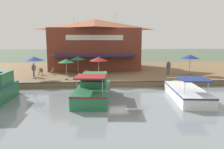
{
  "coord_description": "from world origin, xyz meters",
  "views": [
    {
      "loc": [
        22.09,
        -1.93,
        4.86
      ],
      "look_at": [
        -1.0,
        -0.33,
        1.3
      ],
      "focal_mm": 35.0,
      "sensor_mm": 36.0,
      "label": 1
    }
  ],
  "objects_px": {
    "waterfront_restaurant": "(95,43)",
    "patio_umbrella_near_quay_edge": "(190,57)",
    "motorboat_mid_row": "(94,89)",
    "motorboat_second_along": "(184,91)",
    "cafe_chair_beside_entrance": "(86,73)",
    "person_mid_patio": "(34,68)",
    "patio_umbrella_mid_patio_left": "(34,59)",
    "person_near_entrance": "(168,66)",
    "cafe_chair_far_corner_seat": "(53,71)",
    "patio_umbrella_by_entrance": "(78,58)",
    "cafe_chair_under_first_umbrella": "(41,71)",
    "patio_umbrella_back_row": "(66,61)",
    "patio_umbrella_mid_patio_right": "(99,59)",
    "tree_behind_restaurant": "(83,41)"
  },
  "relations": [
    {
      "from": "patio_umbrella_back_row",
      "to": "motorboat_second_along",
      "type": "height_order",
      "value": "patio_umbrella_back_row"
    },
    {
      "from": "patio_umbrella_back_row",
      "to": "cafe_chair_under_first_umbrella",
      "type": "distance_m",
      "value": 5.43
    },
    {
      "from": "cafe_chair_beside_entrance",
      "to": "waterfront_restaurant",
      "type": "bearing_deg",
      "value": 173.99
    },
    {
      "from": "cafe_chair_far_corner_seat",
      "to": "cafe_chair_beside_entrance",
      "type": "relative_size",
      "value": 1.0
    },
    {
      "from": "patio_umbrella_by_entrance",
      "to": "cafe_chair_beside_entrance",
      "type": "height_order",
      "value": "patio_umbrella_by_entrance"
    },
    {
      "from": "patio_umbrella_near_quay_edge",
      "to": "patio_umbrella_mid_patio_left",
      "type": "height_order",
      "value": "patio_umbrella_near_quay_edge"
    },
    {
      "from": "person_mid_patio",
      "to": "tree_behind_restaurant",
      "type": "height_order",
      "value": "tree_behind_restaurant"
    },
    {
      "from": "motorboat_second_along",
      "to": "tree_behind_restaurant",
      "type": "xyz_separation_m",
      "value": [
        -19.26,
        -9.86,
        4.24
      ]
    },
    {
      "from": "cafe_chair_under_first_umbrella",
      "to": "person_near_entrance",
      "type": "distance_m",
      "value": 16.2
    },
    {
      "from": "cafe_chair_beside_entrance",
      "to": "tree_behind_restaurant",
      "type": "xyz_separation_m",
      "value": [
        -11.31,
        -1.09,
        3.75
      ]
    },
    {
      "from": "person_near_entrance",
      "to": "person_mid_patio",
      "type": "bearing_deg",
      "value": -88.29
    },
    {
      "from": "cafe_chair_under_first_umbrella",
      "to": "motorboat_mid_row",
      "type": "bearing_deg",
      "value": 35.96
    },
    {
      "from": "person_near_entrance",
      "to": "person_mid_patio",
      "type": "xyz_separation_m",
      "value": [
        0.5,
        -16.67,
        -0.13
      ]
    },
    {
      "from": "patio_umbrella_mid_patio_right",
      "to": "cafe_chair_under_first_umbrella",
      "type": "distance_m",
      "value": 8.02
    },
    {
      "from": "motorboat_mid_row",
      "to": "motorboat_second_along",
      "type": "bearing_deg",
      "value": 86.84
    },
    {
      "from": "tree_behind_restaurant",
      "to": "patio_umbrella_mid_patio_left",
      "type": "bearing_deg",
      "value": -21.57
    },
    {
      "from": "patio_umbrella_near_quay_edge",
      "to": "cafe_chair_under_first_umbrella",
      "type": "bearing_deg",
      "value": -92.13
    },
    {
      "from": "person_mid_patio",
      "to": "tree_behind_restaurant",
      "type": "bearing_deg",
      "value": 153.93
    },
    {
      "from": "patio_umbrella_mid_patio_left",
      "to": "person_mid_patio",
      "type": "relative_size",
      "value": 1.59
    },
    {
      "from": "cafe_chair_beside_entrance",
      "to": "person_near_entrance",
      "type": "height_order",
      "value": "person_near_entrance"
    },
    {
      "from": "patio_umbrella_by_entrance",
      "to": "patio_umbrella_mid_patio_right",
      "type": "relative_size",
      "value": 0.94
    },
    {
      "from": "person_mid_patio",
      "to": "motorboat_second_along",
      "type": "xyz_separation_m",
      "value": [
        8.59,
        15.09,
        -1.01
      ]
    },
    {
      "from": "cafe_chair_under_first_umbrella",
      "to": "tree_behind_restaurant",
      "type": "xyz_separation_m",
      "value": [
        -9.44,
        4.73,
        3.75
      ]
    },
    {
      "from": "motorboat_second_along",
      "to": "motorboat_mid_row",
      "type": "height_order",
      "value": "motorboat_mid_row"
    },
    {
      "from": "patio_umbrella_back_row",
      "to": "person_near_entrance",
      "type": "xyz_separation_m",
      "value": [
        -2.9,
        12.47,
        -0.96
      ]
    },
    {
      "from": "patio_umbrella_back_row",
      "to": "motorboat_mid_row",
      "type": "bearing_deg",
      "value": 28.34
    },
    {
      "from": "motorboat_mid_row",
      "to": "waterfront_restaurant",
      "type": "bearing_deg",
      "value": -179.96
    },
    {
      "from": "cafe_chair_beside_entrance",
      "to": "person_mid_patio",
      "type": "distance_m",
      "value": 6.37
    },
    {
      "from": "patio_umbrella_by_entrance",
      "to": "motorboat_second_along",
      "type": "xyz_separation_m",
      "value": [
        10.15,
        9.95,
        -2.1
      ]
    },
    {
      "from": "patio_umbrella_mid_patio_right",
      "to": "tree_behind_restaurant",
      "type": "height_order",
      "value": "tree_behind_restaurant"
    },
    {
      "from": "motorboat_mid_row",
      "to": "patio_umbrella_mid_patio_left",
      "type": "bearing_deg",
      "value": -134.78
    },
    {
      "from": "patio_umbrella_mid_patio_right",
      "to": "tree_behind_restaurant",
      "type": "bearing_deg",
      "value": -168.33
    },
    {
      "from": "motorboat_second_along",
      "to": "motorboat_mid_row",
      "type": "relative_size",
      "value": 1.03
    },
    {
      "from": "patio_umbrella_by_entrance",
      "to": "patio_umbrella_back_row",
      "type": "relative_size",
      "value": 1.01
    },
    {
      "from": "person_near_entrance",
      "to": "motorboat_second_along",
      "type": "bearing_deg",
      "value": -9.88
    },
    {
      "from": "patio_umbrella_mid_patio_left",
      "to": "patio_umbrella_back_row",
      "type": "height_order",
      "value": "patio_umbrella_mid_patio_left"
    },
    {
      "from": "cafe_chair_under_first_umbrella",
      "to": "waterfront_restaurant",
      "type": "bearing_deg",
      "value": 137.71
    },
    {
      "from": "patio_umbrella_back_row",
      "to": "tree_behind_restaurant",
      "type": "relative_size",
      "value": 0.35
    },
    {
      "from": "cafe_chair_beside_entrance",
      "to": "patio_umbrella_mid_patio_right",
      "type": "bearing_deg",
      "value": 55.07
    },
    {
      "from": "cafe_chair_under_first_umbrella",
      "to": "person_mid_patio",
      "type": "distance_m",
      "value": 1.42
    },
    {
      "from": "patio_umbrella_by_entrance",
      "to": "patio_umbrella_back_row",
      "type": "height_order",
      "value": "patio_umbrella_by_entrance"
    },
    {
      "from": "motorboat_mid_row",
      "to": "tree_behind_restaurant",
      "type": "relative_size",
      "value": 1.16
    },
    {
      "from": "patio_umbrella_mid_patio_left",
      "to": "person_mid_patio",
      "type": "xyz_separation_m",
      "value": [
        -1.37,
        -0.46,
        -1.3
      ]
    },
    {
      "from": "waterfront_restaurant",
      "to": "patio_umbrella_near_quay_edge",
      "type": "relative_size",
      "value": 5.32
    },
    {
      "from": "patio_umbrella_back_row",
      "to": "patio_umbrella_near_quay_edge",
      "type": "bearing_deg",
      "value": 100.86
    },
    {
      "from": "patio_umbrella_back_row",
      "to": "cafe_chair_far_corner_seat",
      "type": "relative_size",
      "value": 2.73
    },
    {
      "from": "patio_umbrella_mid_patio_left",
      "to": "person_near_entrance",
      "type": "height_order",
      "value": "patio_umbrella_mid_patio_left"
    },
    {
      "from": "patio_umbrella_near_quay_edge",
      "to": "tree_behind_restaurant",
      "type": "distance_m",
      "value": 17.59
    },
    {
      "from": "waterfront_restaurant",
      "to": "patio_umbrella_mid_patio_left",
      "type": "distance_m",
      "value": 12.28
    },
    {
      "from": "patio_umbrella_mid_patio_left",
      "to": "patio_umbrella_near_quay_edge",
      "type": "bearing_deg",
      "value": 95.69
    }
  ]
}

